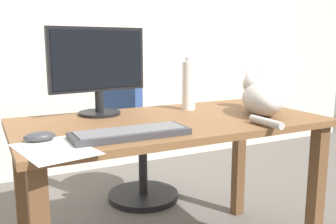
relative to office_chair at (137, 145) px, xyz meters
name	(u,v)px	position (x,y,z in m)	size (l,w,h in m)	color
back_wall	(81,13)	(-0.14, 0.80, 0.91)	(6.00, 0.04, 2.60)	beige
desk	(171,142)	(-0.14, -0.76, 0.22)	(1.38, 0.72, 0.72)	brown
office_chair	(137,145)	(0.00, 0.00, 0.00)	(0.51, 0.48, 0.92)	black
monitor	(98,68)	(-0.40, -0.52, 0.56)	(0.48, 0.20, 0.41)	black
keyboard	(130,133)	(-0.43, -0.99, 0.34)	(0.44, 0.15, 0.03)	#333338
cat	(261,98)	(0.30, -0.85, 0.41)	(0.34, 0.54, 0.20)	#B2ADA8
computer_mouse	(40,137)	(-0.74, -0.91, 0.35)	(0.11, 0.06, 0.04)	#333338
paper_sheet	(55,149)	(-0.71, -1.03, 0.33)	(0.21, 0.30, 0.00)	white
water_bottle	(189,85)	(0.05, -0.59, 0.46)	(0.07, 0.07, 0.27)	silver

